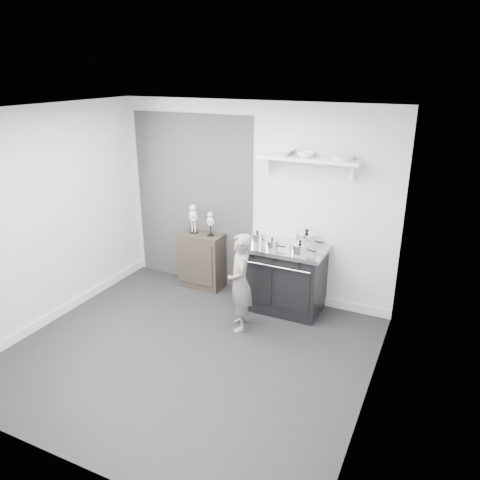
# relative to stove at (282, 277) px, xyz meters

# --- Properties ---
(ground) EXTENTS (4.00, 4.00, 0.00)m
(ground) POSITION_rel_stove_xyz_m (-0.59, -1.48, -0.45)
(ground) COLOR black
(ground) RESTS_ON ground
(room_shell) EXTENTS (4.02, 3.62, 2.71)m
(room_shell) POSITION_rel_stove_xyz_m (-0.68, -1.33, 1.18)
(room_shell) COLOR beige
(room_shell) RESTS_ON ground
(wall_shelf) EXTENTS (1.30, 0.26, 0.24)m
(wall_shelf) POSITION_rel_stove_xyz_m (0.21, 0.20, 1.55)
(wall_shelf) COLOR silver
(wall_shelf) RESTS_ON room_shell
(stove) EXTENTS (1.13, 0.70, 0.90)m
(stove) POSITION_rel_stove_xyz_m (0.00, 0.00, 0.00)
(stove) COLOR black
(stove) RESTS_ON ground
(side_cabinet) EXTENTS (0.63, 0.37, 0.82)m
(side_cabinet) POSITION_rel_stove_xyz_m (-1.31, 0.13, -0.04)
(side_cabinet) COLOR black
(side_cabinet) RESTS_ON ground
(child) EXTENTS (0.48, 0.54, 1.25)m
(child) POSITION_rel_stove_xyz_m (-0.29, -0.72, 0.17)
(child) COLOR slate
(child) RESTS_ON ground
(pot_front_left) EXTENTS (0.28, 0.19, 0.19)m
(pot_front_left) POSITION_rel_stove_xyz_m (-0.33, -0.09, 0.53)
(pot_front_left) COLOR silver
(pot_front_left) RESTS_ON stove
(pot_back_right) EXTENTS (0.37, 0.29, 0.24)m
(pot_back_right) POSITION_rel_stove_xyz_m (0.28, 0.09, 0.55)
(pot_back_right) COLOR silver
(pot_back_right) RESTS_ON stove
(pot_front_right) EXTENTS (0.34, 0.25, 0.18)m
(pot_front_right) POSITION_rel_stove_xyz_m (0.28, -0.17, 0.52)
(pot_front_right) COLOR silver
(pot_front_right) RESTS_ON stove
(pot_front_center) EXTENTS (0.27, 0.18, 0.15)m
(pot_front_center) POSITION_rel_stove_xyz_m (-0.10, -0.16, 0.51)
(pot_front_center) COLOR silver
(pot_front_center) RESTS_ON stove
(skeleton_full) EXTENTS (0.14, 0.09, 0.49)m
(skeleton_full) POSITION_rel_stove_xyz_m (-1.44, 0.13, 0.62)
(skeleton_full) COLOR beige
(skeleton_full) RESTS_ON side_cabinet
(skeleton_torso) EXTENTS (0.11, 0.07, 0.40)m
(skeleton_torso) POSITION_rel_stove_xyz_m (-1.16, 0.13, 0.57)
(skeleton_torso) COLOR beige
(skeleton_torso) RESTS_ON side_cabinet
(bowl_large) EXTENTS (0.33, 0.33, 0.08)m
(bowl_large) POSITION_rel_stove_xyz_m (-0.15, 0.19, 1.63)
(bowl_large) COLOR white
(bowl_large) RESTS_ON wall_shelf
(bowl_small) EXTENTS (0.22, 0.22, 0.07)m
(bowl_small) POSITION_rel_stove_xyz_m (0.18, 0.19, 1.62)
(bowl_small) COLOR white
(bowl_small) RESTS_ON wall_shelf
(plate_stack) EXTENTS (0.24, 0.24, 0.06)m
(plate_stack) POSITION_rel_stove_xyz_m (0.65, 0.19, 1.62)
(plate_stack) COLOR silver
(plate_stack) RESTS_ON wall_shelf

